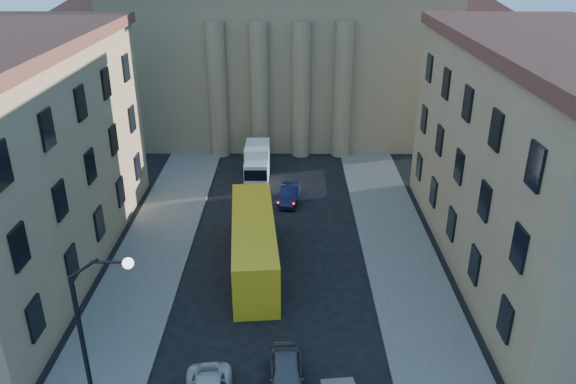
# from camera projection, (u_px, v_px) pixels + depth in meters

# --- Properties ---
(sidewalk_left) EXTENTS (5.00, 60.00, 0.15)m
(sidewalk_left) POSITION_uv_depth(u_px,v_px,m) (134.00, 297.00, 33.96)
(sidewalk_left) COLOR #5C5954
(sidewalk_left) RESTS_ON ground
(sidewalk_right) EXTENTS (5.00, 60.00, 0.15)m
(sidewalk_right) POSITION_uv_depth(u_px,v_px,m) (414.00, 297.00, 33.89)
(sidewalk_right) COLOR #5C5954
(sidewalk_right) RESTS_ON ground
(church) EXTENTS (68.02, 28.76, 36.60)m
(church) POSITION_uv_depth(u_px,v_px,m) (282.00, 16.00, 63.20)
(church) COLOR #827350
(church) RESTS_ON ground
(building_right) EXTENTS (11.60, 26.60, 14.70)m
(building_right) POSITION_uv_depth(u_px,v_px,m) (551.00, 160.00, 34.47)
(building_right) COLOR tan
(building_right) RESTS_ON ground
(street_lamp) EXTENTS (2.62, 0.44, 8.83)m
(street_lamp) POSITION_uv_depth(u_px,v_px,m) (94.00, 333.00, 22.69)
(street_lamp) COLOR black
(street_lamp) RESTS_ON ground
(car_right_far) EXTENTS (1.86, 4.29, 1.44)m
(car_right_far) POSITION_uv_depth(u_px,v_px,m) (286.00, 375.00, 26.96)
(car_right_far) COLOR #4F5055
(car_right_far) RESTS_ON ground
(car_right_distant) EXTENTS (1.92, 4.25, 1.35)m
(car_right_distant) POSITION_uv_depth(u_px,v_px,m) (290.00, 194.00, 46.17)
(car_right_distant) COLOR black
(car_right_distant) RESTS_ON ground
(city_bus) EXTENTS (3.75, 12.11, 3.36)m
(city_bus) POSITION_uv_depth(u_px,v_px,m) (254.00, 242.00, 36.60)
(city_bus) COLOR gold
(city_bus) RESTS_ON ground
(box_truck) EXTENTS (2.15, 5.37, 2.95)m
(box_truck) POSITION_uv_depth(u_px,v_px,m) (257.00, 163.00, 50.50)
(box_truck) COLOR silver
(box_truck) RESTS_ON ground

